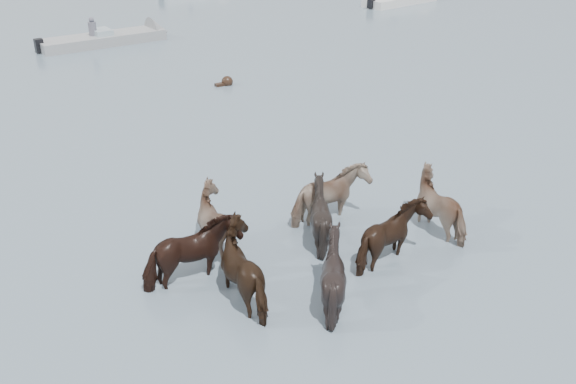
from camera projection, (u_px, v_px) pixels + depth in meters
ground at (326, 260)px, 13.55m from camera, size 400.00×400.00×0.00m
pony_herd at (312, 236)px, 13.40m from camera, size 7.66×4.77×1.66m
swimming_pony at (226, 82)px, 24.79m from camera, size 0.72×0.44×0.44m
motorboat_b at (119, 38)px, 31.06m from camera, size 6.52×1.94×1.92m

